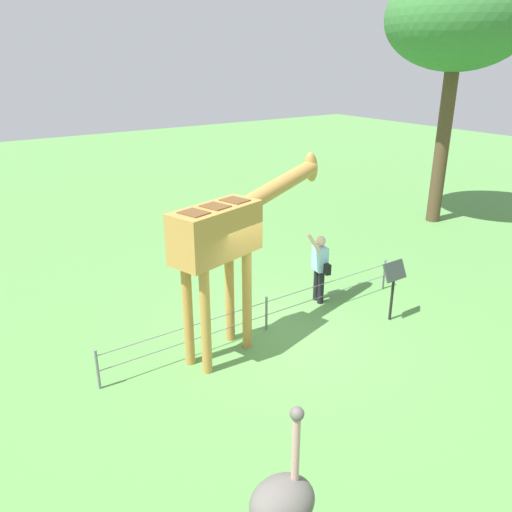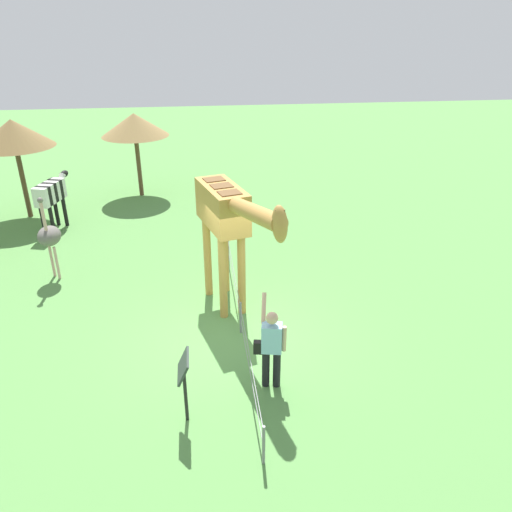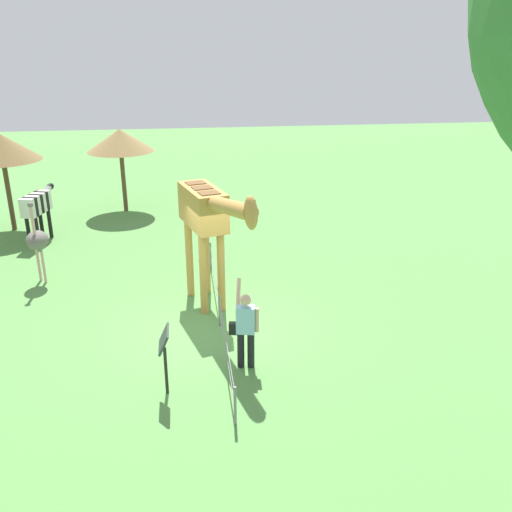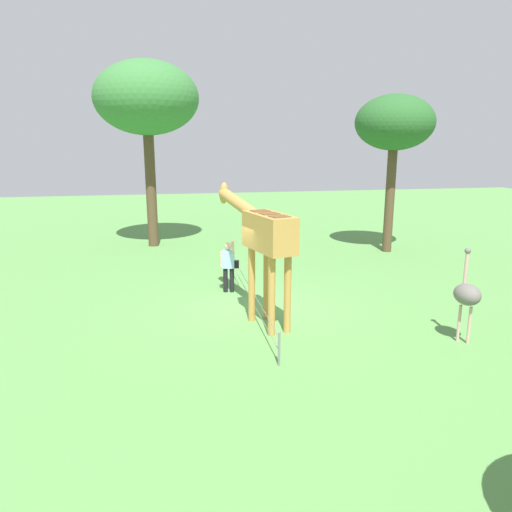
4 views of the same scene
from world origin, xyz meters
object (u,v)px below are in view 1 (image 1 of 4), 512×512
(giraffe, at_px, (229,235))
(info_sign, at_px, (394,279))
(tree_northeast, at_px, (459,20))
(visitor, at_px, (320,265))
(ostrich, at_px, (283,502))

(giraffe, relative_size, info_sign, 2.97)
(tree_northeast, relative_size, info_sign, 5.95)
(giraffe, xyz_separation_m, tree_northeast, (10.05, 2.99, 3.95))
(giraffe, bearing_deg, info_sign, -16.40)
(giraffe, bearing_deg, visitor, 11.29)
(ostrich, distance_m, info_sign, 6.48)
(visitor, height_order, info_sign, visitor)
(visitor, relative_size, ostrich, 0.78)
(visitor, distance_m, tree_northeast, 9.42)
(info_sign, bearing_deg, ostrich, -148.61)
(giraffe, bearing_deg, ostrich, -116.20)
(visitor, xyz_separation_m, ostrich, (-4.84, -4.91, 0.27))
(visitor, bearing_deg, tree_northeast, 18.42)
(giraffe, height_order, tree_northeast, tree_northeast)
(tree_northeast, bearing_deg, ostrich, -148.91)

